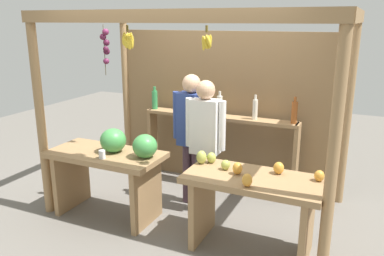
# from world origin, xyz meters

# --- Properties ---
(ground_plane) EXTENTS (12.00, 12.00, 0.00)m
(ground_plane) POSITION_xyz_m (0.00, 0.00, 0.00)
(ground_plane) COLOR slate
(ground_plane) RESTS_ON ground
(market_stall) EXTENTS (3.23, 1.81, 2.30)m
(market_stall) POSITION_xyz_m (-0.00, 0.40, 1.33)
(market_stall) COLOR #99754C
(market_stall) RESTS_ON ground
(fruit_counter_left) EXTENTS (1.31, 0.64, 1.04)m
(fruit_counter_left) POSITION_xyz_m (-0.78, -0.63, 0.65)
(fruit_counter_left) COLOR #99754C
(fruit_counter_left) RESTS_ON ground
(fruit_counter_right) EXTENTS (1.31, 0.64, 0.91)m
(fruit_counter_right) POSITION_xyz_m (0.85, -0.63, 0.57)
(fruit_counter_right) COLOR #99754C
(fruit_counter_right) RESTS_ON ground
(bottle_shelf_unit) EXTENTS (2.07, 0.22, 1.33)m
(bottle_shelf_unit) POSITION_xyz_m (0.01, 0.64, 0.79)
(bottle_shelf_unit) COLOR #99754C
(bottle_shelf_unit) RESTS_ON ground
(vendor_man) EXTENTS (0.48, 0.22, 1.60)m
(vendor_man) POSITION_xyz_m (-0.11, 0.07, 0.96)
(vendor_man) COLOR #503946
(vendor_man) RESTS_ON ground
(vendor_woman) EXTENTS (0.48, 0.21, 1.57)m
(vendor_woman) POSITION_xyz_m (0.13, -0.10, 0.94)
(vendor_woman) COLOR #444249
(vendor_woman) RESTS_ON ground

